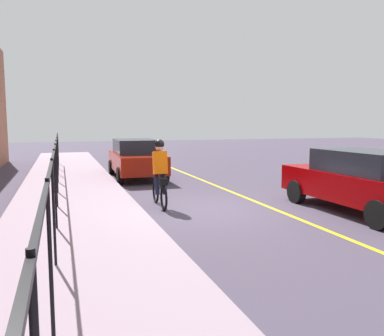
# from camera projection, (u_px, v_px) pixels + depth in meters

# --- Properties ---
(ground_plane) EXTENTS (80.00, 80.00, 0.00)m
(ground_plane) POSITION_uv_depth(u_px,v_px,m) (212.00, 210.00, 10.22)
(ground_plane) COLOR #443C4D
(lane_line_centre) EXTENTS (36.00, 0.12, 0.01)m
(lane_line_centre) POSITION_uv_depth(u_px,v_px,m) (266.00, 206.00, 10.72)
(lane_line_centre) COLOR yellow
(lane_line_centre) RESTS_ON ground
(sidewalk) EXTENTS (40.00, 3.20, 0.15)m
(sidewalk) POSITION_uv_depth(u_px,v_px,m) (76.00, 217.00, 9.14)
(sidewalk) COLOR gray
(sidewalk) RESTS_ON ground
(iron_fence) EXTENTS (21.68, 0.04, 1.60)m
(iron_fence) POSITION_uv_depth(u_px,v_px,m) (56.00, 159.00, 9.81)
(iron_fence) COLOR black
(iron_fence) RESTS_ON sidewalk
(cyclist_lead) EXTENTS (1.71, 0.37, 1.83)m
(cyclist_lead) POSITION_uv_depth(u_px,v_px,m) (160.00, 174.00, 10.47)
(cyclist_lead) COLOR black
(cyclist_lead) RESTS_ON ground
(patrol_sedan) EXTENTS (4.43, 1.98, 1.58)m
(patrol_sedan) POSITION_uv_depth(u_px,v_px,m) (362.00, 180.00, 9.89)
(patrol_sedan) COLOR #8F0103
(patrol_sedan) RESTS_ON ground
(parked_sedan_rear) EXTENTS (4.43, 1.99, 1.58)m
(parked_sedan_rear) POSITION_uv_depth(u_px,v_px,m) (136.00, 158.00, 16.13)
(parked_sedan_rear) COLOR maroon
(parked_sedan_rear) RESTS_ON ground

